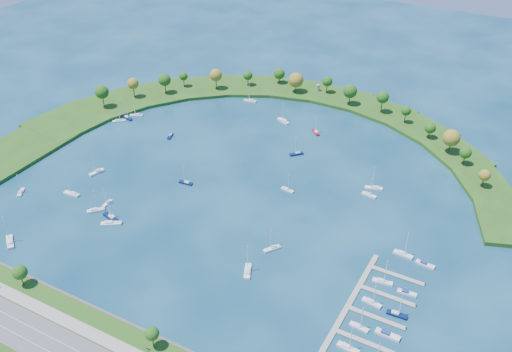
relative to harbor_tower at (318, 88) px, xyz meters
The scene contains 37 objects.
ground 119.78m from the harbor_tower, 84.92° to the right, with size 700.00×700.00×0.00m, color #082D48.
south_shoreline 242.38m from the harbor_tower, 87.49° to the right, with size 420.00×43.10×11.60m.
breakwater 79.12m from the harbor_tower, 116.87° to the right, with size 286.74×247.64×2.00m.
breakwater_trees 32.96m from the harbor_tower, 99.28° to the right, with size 234.36×95.42×14.65m.
harbor_tower is the anchor object (origin of this frame).
dock_system 204.20m from the harbor_tower, 61.99° to the right, with size 24.28×82.00×1.60m.
moored_boat_0 170.10m from the harbor_tower, 103.19° to the right, with size 2.05×6.37×9.25m.
moored_boat_1 164.17m from the harbor_tower, 73.28° to the right, with size 6.16×7.59×11.35m.
moored_boat_2 197.52m from the harbor_tower, 114.80° to the right, with size 5.50×7.22×10.63m.
moored_boat_3 159.48m from the harbor_tower, 112.99° to the right, with size 4.64×8.71×12.33m.
moored_boat_4 115.17m from the harbor_tower, 52.12° to the right, with size 9.08×5.10×12.87m.
moored_boat_5 109.16m from the harbor_tower, 118.17° to the right, with size 4.11×7.14×10.13m.
moored_boat_6 55.23m from the harbor_tower, 67.38° to the right, with size 6.93×7.13×11.42m.
moored_boat_7 117.88m from the harbor_tower, 73.73° to the right, with size 7.25×3.00×10.34m.
moored_boat_8 126.15m from the harbor_tower, 134.29° to the right, with size 7.98×4.09×11.30m.
moored_boat_9 120.46m from the harbor_tower, 135.28° to the right, with size 8.15×5.61×11.77m.
moored_boat_10 179.37m from the harbor_tower, 98.43° to the right, with size 9.33×7.40×13.87m.
moored_boat_11 176.20m from the harbor_tower, 99.66° to the right, with size 9.76×4.92×13.82m.
moored_boat_12 178.36m from the harbor_tower, 109.50° to the right, with size 8.73×3.06×12.60m.
moored_boat_13 120.54m from the harbor_tower, 54.17° to the right, with size 7.81×3.16×11.15m.
moored_boat_14 46.97m from the harbor_tower, 135.51° to the right, with size 8.62×4.05×12.22m.
moored_boat_15 216.84m from the harbor_tower, 105.13° to the right, with size 9.30×7.94×14.14m.
moored_boat_16 133.39m from the harbor_tower, 96.64° to the right, with size 7.44×2.72×10.70m.
moored_boat_17 131.65m from the harbor_tower, 133.19° to the right, with size 7.41×6.93×11.66m.
moored_boat_18 180.83m from the harbor_tower, 75.57° to the right, with size 6.23×9.43×13.53m.
moored_boat_19 47.83m from the harbor_tower, 92.24° to the right, with size 9.55×6.27×13.70m.
moored_boat_20 82.13m from the harbor_tower, 74.49° to the right, with size 6.99×7.18×11.51m.
moored_boat_21 177.40m from the harbor_tower, 102.92° to the right, with size 7.30×7.64×12.15m.
docked_boat_2 215.26m from the harbor_tower, 63.48° to the right, with size 8.57×3.09×12.35m.
docked_boat_4 205.29m from the harbor_tower, 62.07° to the right, with size 7.67×2.80×11.03m.
docked_boat_5 209.09m from the harbor_tower, 59.36° to the right, with size 9.36×2.76×1.90m.
docked_boat_6 192.91m from the harbor_tower, 60.11° to the right, with size 8.27×3.40×11.80m.
docked_boat_7 199.38m from the harbor_tower, 57.67° to the right, with size 8.06×2.70×11.67m.
docked_boat_8 181.58m from the harbor_tower, 58.04° to the right, with size 8.53×3.56×12.16m.
docked_boat_9 188.42m from the harbor_tower, 55.54° to the right, with size 7.82×2.71×1.57m.
docked_boat_10 165.89m from the harbor_tower, 53.57° to the right, with size 8.75×3.11×12.61m.
docked_boat_11 173.33m from the harbor_tower, 51.25° to the right, with size 8.32×3.13×1.66m.
Camera 1 is at (123.47, -210.68, 164.30)m, focal length 40.42 mm.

